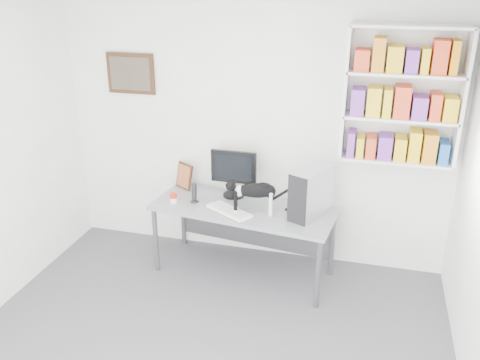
% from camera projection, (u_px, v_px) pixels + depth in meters
% --- Properties ---
extents(room, '(4.01, 4.01, 2.70)m').
position_uv_depth(room, '(183.00, 219.00, 3.39)').
color(room, '#505055').
rests_on(room, ground).
extents(bookshelf, '(1.03, 0.28, 1.24)m').
position_uv_depth(bookshelf, '(402.00, 96.00, 4.52)').
color(bookshelf, silver).
rests_on(bookshelf, room).
extents(wall_art, '(0.52, 0.04, 0.42)m').
position_uv_depth(wall_art, '(131.00, 73.00, 5.25)').
color(wall_art, '#432B15').
rests_on(wall_art, room).
extents(desk, '(1.85, 0.91, 0.74)m').
position_uv_depth(desk, '(243.00, 240.00, 5.11)').
color(desk, gray).
rests_on(desk, room).
extents(monitor, '(0.47, 0.22, 0.50)m').
position_uv_depth(monitor, '(234.00, 173.00, 5.12)').
color(monitor, black).
rests_on(monitor, desk).
extents(keyboard, '(0.49, 0.39, 0.04)m').
position_uv_depth(keyboard, '(229.00, 211.00, 4.85)').
color(keyboard, white).
rests_on(keyboard, desk).
extents(pc_tower, '(0.38, 0.51, 0.47)m').
position_uv_depth(pc_tower, '(311.00, 192.00, 4.72)').
color(pc_tower, '#AEAEB3').
rests_on(pc_tower, desk).
extents(speaker, '(0.09, 0.09, 0.21)m').
position_uv_depth(speaker, '(194.00, 192.00, 5.04)').
color(speaker, black).
rests_on(speaker, desk).
extents(leaning_print, '(0.24, 0.20, 0.28)m').
position_uv_depth(leaning_print, '(184.00, 175.00, 5.36)').
color(leaning_print, '#432B15').
rests_on(leaning_print, desk).
extents(soup_can, '(0.08, 0.08, 0.10)m').
position_uv_depth(soup_can, '(173.00, 198.00, 5.04)').
color(soup_can, red).
rests_on(soup_can, desk).
extents(cat, '(0.55, 0.25, 0.33)m').
position_uv_depth(cat, '(255.00, 198.00, 4.76)').
color(cat, black).
rests_on(cat, desk).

